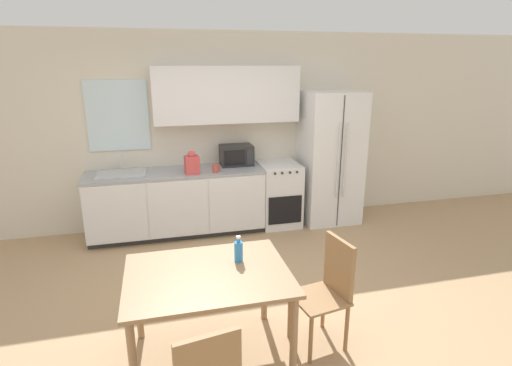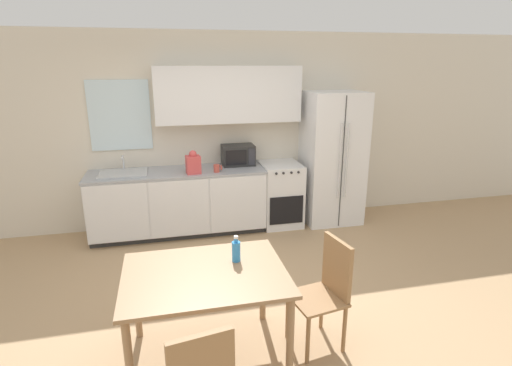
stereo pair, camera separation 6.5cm
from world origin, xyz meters
The scene contains 12 objects.
ground_plane centered at (0.00, 0.00, 0.00)m, with size 12.00×12.00×0.00m, color tan.
wall_back centered at (0.04, 2.16, 1.45)m, with size 12.00×0.38×2.70m.
kitchen_counter centered at (-0.46, 1.84, 0.45)m, with size 2.35×0.67×0.89m.
oven_range centered at (0.99, 1.85, 0.45)m, with size 0.56×0.65×0.91m.
refrigerator centered at (1.76, 1.82, 0.95)m, with size 0.81×0.73×1.90m.
kitchen_sink centered at (-1.15, 1.85, 0.91)m, with size 0.61×0.45×0.21m.
microwave centered at (0.40, 1.98, 1.03)m, with size 0.45×0.32×0.28m.
coffee_mug centered at (0.06, 1.66, 0.94)m, with size 0.11×0.08×0.10m.
grocery_bag_0 centered at (-0.25, 1.66, 1.03)m, with size 0.20×0.17×0.31m.
dining_table centered at (-0.37, -0.74, 0.67)m, with size 1.22×0.93×0.77m.
dining_chair_side centered at (0.62, -0.76, 0.54)m, with size 0.46×0.46×0.93m.
drink_bottle centered at (-0.10, -0.61, 0.86)m, with size 0.07×0.07×0.22m.
Camera 2 is at (-0.60, -3.43, 2.28)m, focal length 28.00 mm.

